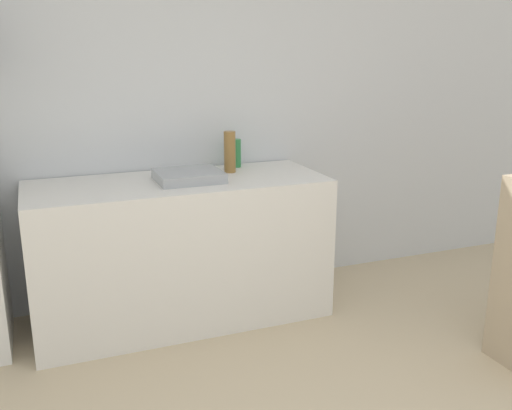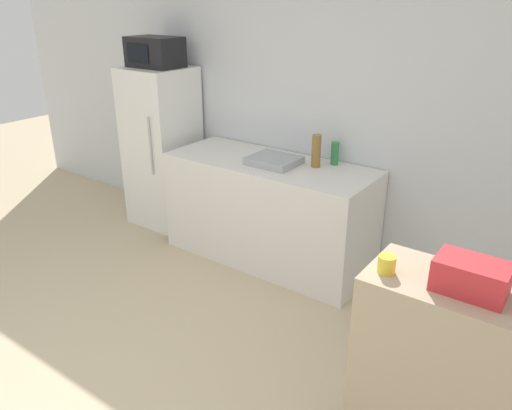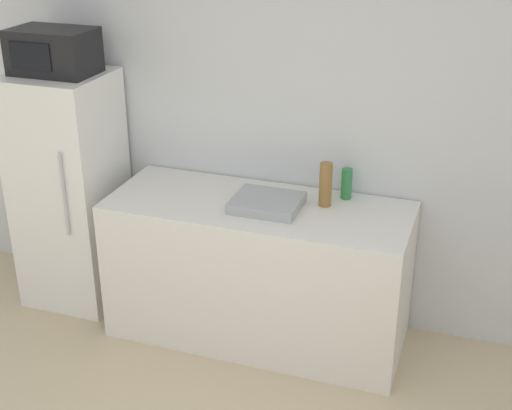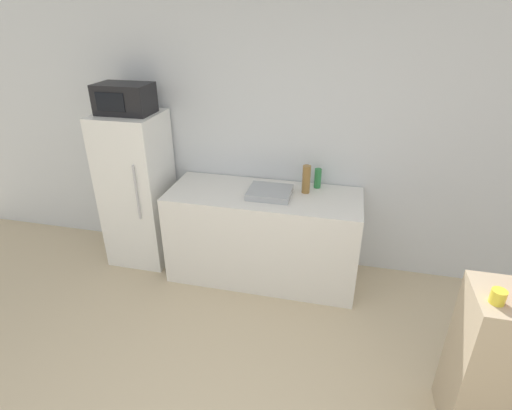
% 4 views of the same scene
% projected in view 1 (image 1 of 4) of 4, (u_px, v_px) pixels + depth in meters
% --- Properties ---
extents(wall_back, '(8.00, 0.06, 2.60)m').
position_uv_depth(wall_back, '(197.00, 106.00, 3.80)').
color(wall_back, silver).
rests_on(wall_back, ground_plane).
extents(counter, '(1.81, 0.71, 0.90)m').
position_uv_depth(counter, '(181.00, 250.00, 3.58)').
color(counter, silver).
rests_on(counter, ground_plane).
extents(sink_basin, '(0.39, 0.34, 0.06)m').
position_uv_depth(sink_basin, '(189.00, 176.00, 3.45)').
color(sink_basin, '#9EA3A8').
rests_on(sink_basin, counter).
extents(bottle_tall, '(0.08, 0.08, 0.27)m').
position_uv_depth(bottle_tall, '(230.00, 152.00, 3.66)').
color(bottle_tall, olive).
rests_on(bottle_tall, counter).
extents(bottle_short, '(0.06, 0.06, 0.19)m').
position_uv_depth(bottle_short, '(236.00, 153.00, 3.84)').
color(bottle_short, '#2D7F42').
rests_on(bottle_short, counter).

